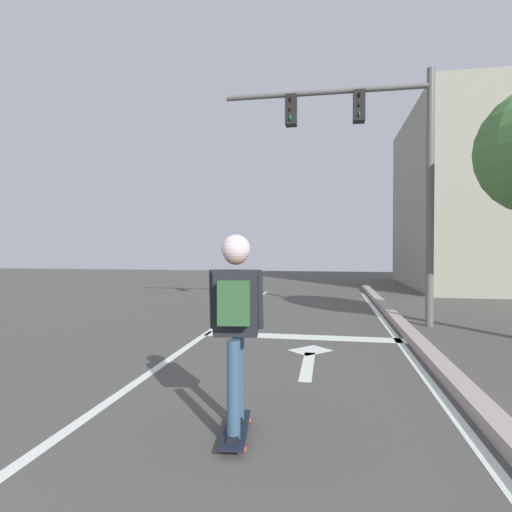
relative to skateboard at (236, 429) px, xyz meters
name	(u,v)px	position (x,y,z in m)	size (l,w,h in m)	color
lane_line_center	(150,373)	(-1.49, 1.56, -0.06)	(0.12, 20.00, 0.01)	silver
lane_line_curbside	(434,389)	(1.96, 1.56, -0.06)	(0.12, 20.00, 0.01)	silver
stop_bar	(303,337)	(0.31, 4.03, -0.06)	(3.60, 0.40, 0.01)	silver
lane_arrow_stem	(308,365)	(0.49, 2.23, -0.06)	(0.16, 1.40, 0.01)	silver
lane_arrow_head	(310,350)	(0.49, 3.08, -0.06)	(0.56, 0.44, 0.01)	silver
curb_strip	(458,384)	(2.21, 1.56, 0.01)	(0.24, 24.00, 0.14)	#A6948C
skateboard	(236,429)	(0.00, 0.00, 0.00)	(0.29, 0.81, 0.08)	black
skater	(236,306)	(0.00, -0.02, 1.05)	(0.45, 0.62, 1.64)	#335169
traffic_signal_mast	(374,147)	(1.69, 5.53, 3.66)	(4.35, 0.34, 5.27)	#5F5A58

